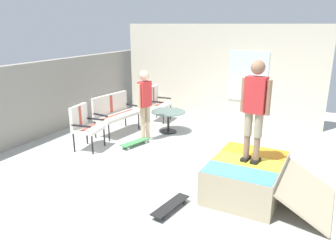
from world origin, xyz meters
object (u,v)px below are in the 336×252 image
patio_bench (114,110)px  patio_chair_by_wall (84,123)px  skate_ramp (248,177)px  skateboard_spare (171,206)px  patio_table (168,117)px  patio_chair_near_house (156,100)px  skateboard_by_bench (135,142)px  person_skater (255,105)px  person_watching (145,100)px

patio_bench → patio_chair_by_wall: same height
skate_ramp → skateboard_spare: 1.44m
skate_ramp → skateboard_spare: bearing=138.8°
skate_ramp → patio_table: 3.59m
patio_chair_near_house → skateboard_spare: bearing=-149.1°
patio_chair_by_wall → patio_table: patio_chair_by_wall is taller
patio_table → skateboard_by_bench: size_ratio=1.09×
patio_chair_near_house → patio_table: patio_chair_near_house is taller
patio_chair_by_wall → skateboard_by_bench: patio_chair_by_wall is taller
skateboard_by_bench → patio_table: bearing=-10.9°
patio_table → skateboard_by_bench: bearing=169.1°
skateboard_by_bench → skateboard_spare: bearing=-137.4°
patio_chair_near_house → patio_table: 1.20m
skate_ramp → patio_bench: size_ratio=1.51×
skateboard_spare → patio_table: bearing=26.9°
person_skater → skateboard_by_bench: person_skater is taller
patio_chair_near_house → person_watching: bearing=-160.4°
person_skater → person_watching: bearing=61.9°
patio_chair_near_house → person_watching: person_watching is taller
patio_chair_by_wall → skateboard_spare: 3.35m
patio_chair_by_wall → person_skater: person_skater is taller
person_watching → patio_table: bearing=-15.4°
skateboard_by_bench → skateboard_spare: same height
skate_ramp → skateboard_by_bench: (1.10, 2.93, -0.22)m
skate_ramp → skateboard_spare: size_ratio=2.40×
skate_ramp → patio_chair_by_wall: (0.45, 3.87, 0.31)m
patio_chair_by_wall → person_skater: (-0.46, -3.89, 0.95)m
skate_ramp → patio_bench: 4.31m
patio_bench → patio_chair_near_house: bearing=-16.2°
patio_table → person_skater: bearing=-131.4°
patio_bench → skateboard_spare: patio_bench is taller
person_watching → person_skater: bearing=-118.1°
person_watching → person_skater: 3.36m
patio_table → patio_chair_by_wall: bearing=148.2°
skate_ramp → patio_table: size_ratio=2.19×
patio_chair_near_house → patio_bench: bearing=163.8°
patio_chair_by_wall → skateboard_by_bench: size_ratio=1.24×
skate_ramp → patio_table: skate_ramp is taller
patio_table → person_skater: size_ratio=0.55×
patio_chair_near_house → person_skater: person_skater is taller
patio_bench → person_watching: 1.12m
person_watching → person_skater: size_ratio=1.05×
patio_table → skateboard_by_bench: 1.34m
patio_bench → skateboard_by_bench: (-0.61, -1.01, -0.53)m
patio_chair_near_house → skateboard_spare: patio_chair_near_house is taller
skate_ramp → person_watching: (1.56, 2.91, 0.71)m
skate_ramp → skateboard_spare: skate_ramp is taller
person_skater → skateboard_spare: bearing=138.3°
patio_chair_by_wall → person_watching: bearing=-41.2°
person_watching → skateboard_by_bench: (-0.46, 0.02, -0.93)m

